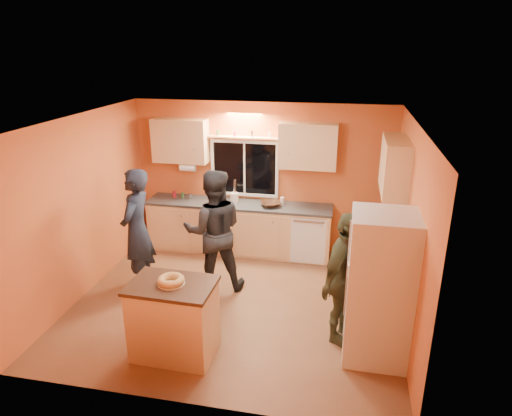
% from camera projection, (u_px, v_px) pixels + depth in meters
% --- Properties ---
extents(ground, '(4.50, 4.50, 0.00)m').
position_uv_depth(ground, '(236.00, 302.00, 6.57)').
color(ground, brown).
rests_on(ground, ground).
extents(room_shell, '(4.54, 4.04, 2.61)m').
position_uv_depth(room_shell, '(249.00, 187.00, 6.37)').
color(room_shell, '#CF5E35').
rests_on(room_shell, ground).
extents(back_counter, '(4.23, 0.62, 0.90)m').
position_uv_depth(back_counter, '(259.00, 229.00, 7.98)').
color(back_counter, tan).
rests_on(back_counter, ground).
extents(right_counter, '(0.62, 1.84, 0.90)m').
position_uv_depth(right_counter, '(376.00, 271.00, 6.52)').
color(right_counter, tan).
rests_on(right_counter, ground).
extents(refrigerator, '(0.72, 0.70, 1.80)m').
position_uv_depth(refrigerator, '(379.00, 288.00, 5.18)').
color(refrigerator, silver).
rests_on(refrigerator, ground).
extents(island, '(1.00, 0.69, 0.94)m').
position_uv_depth(island, '(174.00, 319.00, 5.34)').
color(island, tan).
rests_on(island, ground).
extents(bundt_pastry, '(0.31, 0.31, 0.09)m').
position_uv_depth(bundt_pastry, '(171.00, 280.00, 5.16)').
color(bundt_pastry, tan).
rests_on(bundt_pastry, island).
extents(person_left, '(0.46, 0.69, 1.86)m').
position_uv_depth(person_left, '(137.00, 230.00, 6.69)').
color(person_left, black).
rests_on(person_left, ground).
extents(person_center, '(1.06, 0.93, 1.85)m').
position_uv_depth(person_center, '(214.00, 231.00, 6.68)').
color(person_center, black).
rests_on(person_center, ground).
extents(person_right, '(0.80, 1.07, 1.69)m').
position_uv_depth(person_right, '(345.00, 279.00, 5.48)').
color(person_right, '#353924').
rests_on(person_right, ground).
extents(mixing_bowl, '(0.44, 0.44, 0.08)m').
position_uv_depth(mixing_bowl, '(270.00, 204.00, 7.73)').
color(mixing_bowl, '#311D10').
rests_on(mixing_bowl, back_counter).
extents(utensil_crock, '(0.14, 0.14, 0.17)m').
position_uv_depth(utensil_crock, '(234.00, 198.00, 7.91)').
color(utensil_crock, '#F0E0C9').
rests_on(utensil_crock, back_counter).
extents(potted_plant, '(0.28, 0.25, 0.30)m').
position_uv_depth(potted_plant, '(378.00, 257.00, 5.59)').
color(potted_plant, gray).
rests_on(potted_plant, right_counter).
extents(red_box, '(0.18, 0.15, 0.07)m').
position_uv_depth(red_box, '(374.00, 245.00, 6.19)').
color(red_box, '#AB1A2B').
rests_on(red_box, right_counter).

